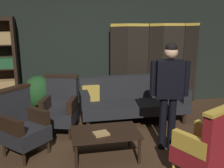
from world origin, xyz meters
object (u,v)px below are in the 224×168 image
at_px(armchair_wing_right, 60,107).
at_px(standing_figure, 169,87).
at_px(folding_screen, 155,64).
at_px(armchair_wing_left, 22,124).
at_px(velvet_couch, 132,99).
at_px(coffee_table, 105,135).
at_px(potted_plant, 38,95).
at_px(armchair_gilt_accent, 206,146).
at_px(book_tan_leather, 101,133).

relative_size(armchair_wing_right, standing_figure, 0.61).
height_order(folding_screen, standing_figure, folding_screen).
bearing_deg(armchair_wing_left, velvet_couch, 26.67).
bearing_deg(armchair_wing_left, coffee_table, -16.64).
relative_size(coffee_table, armchair_wing_left, 0.96).
height_order(coffee_table, armchair_wing_left, armchair_wing_left).
height_order(armchair_wing_right, potted_plant, armchair_wing_right).
distance_m(velvet_couch, armchair_gilt_accent, 2.22).
height_order(coffee_table, armchair_gilt_accent, armchair_gilt_accent).
xyz_separation_m(coffee_table, potted_plant, (-1.06, 1.78, 0.15)).
relative_size(coffee_table, standing_figure, 0.59).
relative_size(armchair_gilt_accent, armchair_wing_right, 1.00).
relative_size(velvet_couch, armchair_wing_left, 2.04).
height_order(velvet_couch, book_tan_leather, velvet_couch).
relative_size(standing_figure, potted_plant, 1.88).
height_order(armchair_gilt_accent, armchair_wing_right, same).
bearing_deg(armchair_wing_right, book_tan_leather, -63.25).
xyz_separation_m(folding_screen, coffee_table, (-1.54, -2.15, -0.61)).
relative_size(coffee_table, armchair_wing_right, 0.96).
bearing_deg(book_tan_leather, velvet_couch, 58.96).
relative_size(armchair_wing_right, book_tan_leather, 4.86).
bearing_deg(velvet_couch, coffee_table, -120.13).
distance_m(armchair_wing_right, book_tan_leather, 1.25).
distance_m(velvet_couch, book_tan_leather, 1.69).
distance_m(coffee_table, book_tan_leather, 0.12).
bearing_deg(coffee_table, armchair_wing_left, 163.36).
xyz_separation_m(coffee_table, armchair_wing_right, (-0.63, 1.04, 0.12)).
xyz_separation_m(standing_figure, book_tan_leather, (-1.08, -0.16, -0.59)).
bearing_deg(potted_plant, armchair_gilt_accent, -49.70).
bearing_deg(velvet_couch, potted_plant, 167.57).
bearing_deg(standing_figure, coffee_table, -174.81).
distance_m(coffee_table, standing_figure, 1.21).
distance_m(armchair_gilt_accent, book_tan_leather, 1.43).
xyz_separation_m(armchair_gilt_accent, armchair_wing_left, (-2.36, 1.18, 0.00)).
bearing_deg(standing_figure, armchair_wing_left, 173.05).
bearing_deg(armchair_wing_right, armchair_wing_left, -130.84).
relative_size(folding_screen, potted_plant, 2.37).
distance_m(folding_screen, armchair_wing_left, 3.33).
height_order(potted_plant, book_tan_leather, potted_plant).
bearing_deg(potted_plant, folding_screen, 8.07).
bearing_deg(armchair_wing_right, potted_plant, 119.69).
distance_m(velvet_couch, armchair_wing_left, 2.25).
bearing_deg(armchair_wing_left, armchair_gilt_accent, -26.55).
relative_size(potted_plant, book_tan_leather, 4.24).
bearing_deg(potted_plant, armchair_wing_right, -60.31).
relative_size(velvet_couch, coffee_table, 2.12).
bearing_deg(book_tan_leather, potted_plant, 117.95).
bearing_deg(armchair_wing_left, armchair_wing_right, 49.16).
xyz_separation_m(folding_screen, standing_figure, (-0.53, -2.06, 0.04)).
relative_size(coffee_table, potted_plant, 1.10).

